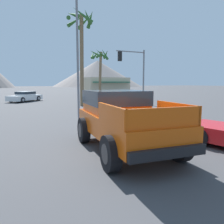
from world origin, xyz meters
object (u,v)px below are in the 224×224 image
at_px(parked_car_white, 25,96).
at_px(palm_tree_leaning, 100,62).
at_px(orange_pickup_truck, 121,116).
at_px(street_lamp_post, 77,30).
at_px(palm_tree_tall, 81,35).
at_px(traffic_light_crosswalk, 133,67).

height_order(parked_car_white, palm_tree_leaning, palm_tree_leaning).
xyz_separation_m(orange_pickup_truck, street_lamp_post, (0.54, 6.70, 4.24)).
bearing_deg(palm_tree_tall, traffic_light_crosswalk, -13.65).
relative_size(palm_tree_tall, palm_tree_leaning, 1.29).
distance_m(parked_car_white, street_lamp_post, 15.82).
height_order(street_lamp_post, palm_tree_leaning, street_lamp_post).
distance_m(parked_car_white, palm_tree_tall, 10.88).
relative_size(traffic_light_crosswalk, palm_tree_leaning, 0.80).
bearing_deg(traffic_light_crosswalk, palm_tree_leaning, -92.35).
distance_m(traffic_light_crosswalk, palm_tree_tall, 5.84).
xyz_separation_m(orange_pickup_truck, palm_tree_leaning, (8.39, 22.37, 4.05)).
relative_size(parked_car_white, palm_tree_leaning, 0.64).
height_order(parked_car_white, traffic_light_crosswalk, traffic_light_crosswalk).
xyz_separation_m(orange_pickup_truck, parked_car_white, (-1.57, 21.65, -0.49)).
bearing_deg(street_lamp_post, parked_car_white, 98.03).
xyz_separation_m(parked_car_white, palm_tree_tall, (4.58, -7.84, 5.99)).
relative_size(traffic_light_crosswalk, palm_tree_tall, 0.62).
xyz_separation_m(street_lamp_post, palm_tree_leaning, (7.85, 15.67, -0.19)).
height_order(orange_pickup_truck, parked_car_white, orange_pickup_truck).
xyz_separation_m(traffic_light_crosswalk, palm_tree_leaning, (0.40, 9.77, 1.34)).
xyz_separation_m(traffic_light_crosswalk, palm_tree_tall, (-4.98, 1.21, 2.79)).
bearing_deg(palm_tree_leaning, orange_pickup_truck, -110.55).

